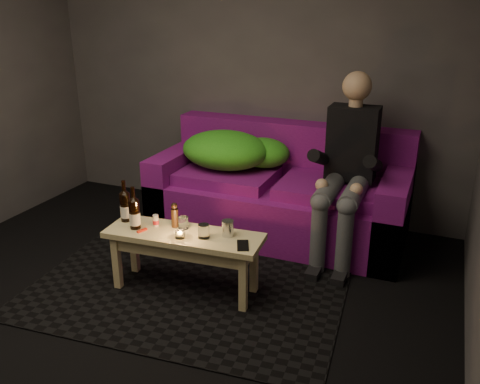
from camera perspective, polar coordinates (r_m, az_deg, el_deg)
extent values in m
plane|color=black|center=(3.37, -13.55, -15.14)|extent=(4.50, 4.50, 0.00)
plane|color=#444244|center=(4.77, 1.19, 12.98)|extent=(4.00, 0.00, 4.00)
cube|color=black|center=(3.76, -5.72, -10.43)|extent=(2.31, 1.76, 0.01)
cube|color=#740F74|center=(4.46, 4.31, -1.95)|extent=(2.15, 0.97, 0.45)
cube|color=#740F74|center=(4.64, 5.90, 4.96)|extent=(2.15, 0.24, 0.47)
cube|color=#740F74|center=(4.79, -6.72, 0.96)|extent=(0.22, 0.97, 0.67)
cube|color=#740F74|center=(4.25, 16.86, -2.45)|extent=(0.22, 0.97, 0.67)
cube|color=#740F74|center=(4.47, -1.32, 1.84)|extent=(0.81, 0.65, 0.11)
cube|color=#740F74|center=(4.21, 10.03, 0.30)|extent=(0.81, 0.65, 0.11)
ellipsoid|color=#2F991B|center=(4.47, -1.66, 4.74)|extent=(0.78, 0.60, 0.32)
ellipsoid|color=#2F991B|center=(4.51, 2.64, 4.43)|extent=(0.47, 0.39, 0.26)
ellipsoid|color=#2F991B|center=(4.70, -3.65, 4.55)|extent=(0.34, 0.28, 0.17)
cube|color=black|center=(4.17, 12.52, 5.38)|extent=(0.39, 0.24, 0.59)
sphere|color=tan|center=(4.08, 13.02, 11.51)|extent=(0.23, 0.23, 0.23)
cylinder|color=#464A4F|center=(3.97, 9.92, 0.19)|extent=(0.15, 0.54, 0.15)
cylinder|color=#464A4F|center=(3.94, 12.67, -0.19)|extent=(0.15, 0.54, 0.15)
cylinder|color=#464A4F|center=(3.85, 8.78, -5.19)|extent=(0.12, 0.12, 0.55)
cylinder|color=#464A4F|center=(3.82, 11.61, -5.63)|extent=(0.12, 0.12, 0.55)
cube|color=black|center=(3.91, 8.35, -8.78)|extent=(0.10, 0.24, 0.06)
cube|color=black|center=(3.87, 11.16, -9.25)|extent=(0.10, 0.24, 0.06)
cube|color=#D6C67D|center=(3.52, -6.34, -4.88)|extent=(1.12, 0.43, 0.04)
cube|color=#D6C67D|center=(3.55, -6.30, -5.90)|extent=(0.98, 0.34, 0.10)
cube|color=#D6C67D|center=(3.73, -13.66, -7.72)|extent=(0.05, 0.05, 0.41)
cube|color=#D6C67D|center=(3.91, -11.78, -6.11)|extent=(0.05, 0.05, 0.41)
cube|color=#D6C67D|center=(3.37, 0.36, -10.30)|extent=(0.05, 0.05, 0.41)
cube|color=#D6C67D|center=(3.58, 1.58, -8.34)|extent=(0.05, 0.05, 0.41)
cylinder|color=black|center=(3.73, -12.74, -1.68)|extent=(0.07, 0.07, 0.21)
cylinder|color=white|center=(3.74, -12.71, -2.12)|extent=(0.08, 0.08, 0.09)
cone|color=black|center=(3.69, -12.89, 0.05)|extent=(0.07, 0.07, 0.03)
cylinder|color=black|center=(3.68, -12.93, 0.53)|extent=(0.03, 0.03, 0.10)
cylinder|color=black|center=(3.59, -11.76, -2.48)|extent=(0.07, 0.07, 0.21)
cylinder|color=white|center=(3.61, -11.72, -2.93)|extent=(0.08, 0.08, 0.09)
cone|color=black|center=(3.55, -11.90, -0.70)|extent=(0.07, 0.07, 0.03)
cylinder|color=black|center=(3.54, -11.94, -0.20)|extent=(0.03, 0.03, 0.10)
cylinder|color=silver|center=(3.62, -9.44, -3.17)|extent=(0.04, 0.04, 0.08)
cylinder|color=black|center=(3.58, -7.33, -2.89)|extent=(0.05, 0.05, 0.14)
cylinder|color=white|center=(3.56, -6.38, -3.46)|extent=(0.09, 0.09, 0.08)
cylinder|color=white|center=(3.43, -6.76, -4.77)|extent=(0.07, 0.07, 0.05)
sphere|color=orange|center=(3.43, -6.77, -4.58)|extent=(0.02, 0.02, 0.02)
cylinder|color=white|center=(3.41, -4.09, -4.41)|extent=(0.09, 0.09, 0.10)
cylinder|color=#BBBCC2|center=(3.43, -1.38, -4.10)|extent=(0.09, 0.09, 0.11)
cube|color=black|center=(3.31, 0.32, -6.02)|extent=(0.13, 0.17, 0.01)
cube|color=red|center=(3.57, -10.95, -4.26)|extent=(0.05, 0.08, 0.01)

